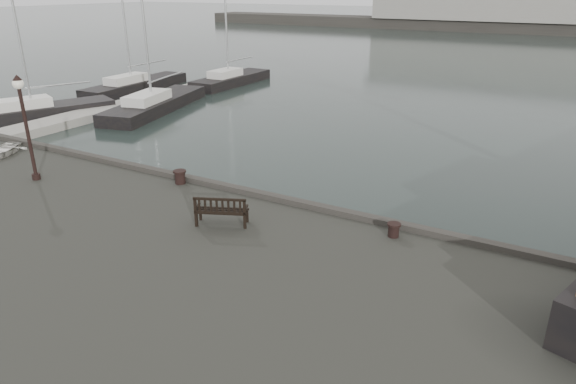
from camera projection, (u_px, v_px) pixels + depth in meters
name	position (u px, v px, depth m)	size (l,w,h in m)	color
ground	(295.00, 246.00, 17.01)	(400.00, 400.00, 0.00)	black
pontoon	(105.00, 111.00, 34.14)	(2.00, 24.00, 0.50)	#98958D
breakwater	(521.00, 8.00, 91.64)	(140.00, 9.50, 12.20)	#383530
bench	(222.00, 216.00, 14.81)	(1.60, 1.09, 0.87)	black
bollard_left	(180.00, 177.00, 17.92)	(0.45, 0.45, 0.48)	black
bollard_right	(394.00, 230.00, 14.13)	(0.38, 0.38, 0.40)	black
lamp_post	(24.00, 114.00, 17.49)	(0.37, 0.37, 3.71)	black
dinghy	(0.00, 150.00, 20.90)	(1.48, 2.08, 0.43)	silver
yacht_a	(41.00, 114.00, 33.22)	(5.69, 9.24, 12.41)	black
yacht_b	(137.00, 88.00, 41.94)	(2.76, 10.42, 13.60)	black
yacht_c	(156.00, 107.00, 35.30)	(5.06, 10.92, 14.14)	black
yacht_d	(232.00, 82.00, 44.48)	(2.39, 8.89, 11.27)	black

